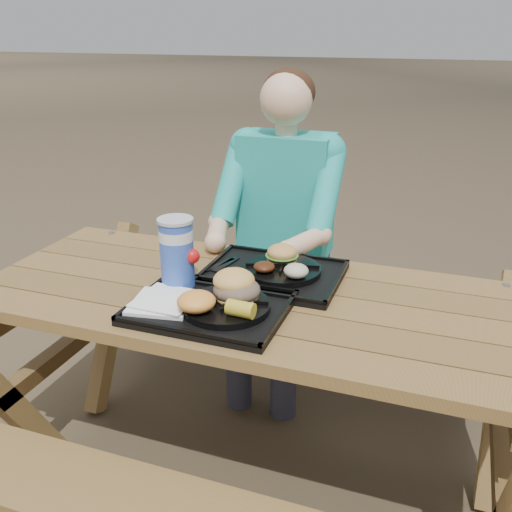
% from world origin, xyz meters
% --- Properties ---
extents(ground, '(60.00, 60.00, 0.00)m').
position_xyz_m(ground, '(0.00, 0.00, 0.00)').
color(ground, '#999999').
rests_on(ground, ground).
extents(picnic_table, '(1.80, 1.49, 0.75)m').
position_xyz_m(picnic_table, '(0.00, 0.00, 0.38)').
color(picnic_table, '#999999').
rests_on(picnic_table, ground).
extents(tray_near, '(0.45, 0.35, 0.02)m').
position_xyz_m(tray_near, '(-0.09, -0.16, 0.76)').
color(tray_near, black).
rests_on(tray_near, picnic_table).
extents(tray_far, '(0.45, 0.35, 0.02)m').
position_xyz_m(tray_far, '(0.01, 0.14, 0.76)').
color(tray_far, black).
rests_on(tray_far, picnic_table).
extents(plate_near, '(0.26, 0.26, 0.02)m').
position_xyz_m(plate_near, '(-0.03, -0.17, 0.78)').
color(plate_near, black).
rests_on(plate_near, tray_near).
extents(plate_far, '(0.26, 0.26, 0.02)m').
position_xyz_m(plate_far, '(0.04, 0.15, 0.78)').
color(plate_far, black).
rests_on(plate_far, tray_far).
extents(napkin_stack, '(0.21, 0.21, 0.02)m').
position_xyz_m(napkin_stack, '(-0.22, -0.20, 0.78)').
color(napkin_stack, white).
rests_on(napkin_stack, tray_near).
extents(soda_cup, '(0.11, 0.11, 0.21)m').
position_xyz_m(soda_cup, '(-0.24, -0.06, 0.88)').
color(soda_cup, '#163DAB').
rests_on(soda_cup, tray_near).
extents(condiment_bbq, '(0.05, 0.05, 0.03)m').
position_xyz_m(condiment_bbq, '(-0.08, -0.05, 0.79)').
color(condiment_bbq, black).
rests_on(condiment_bbq, tray_near).
extents(condiment_mustard, '(0.06, 0.06, 0.03)m').
position_xyz_m(condiment_mustard, '(-0.03, -0.03, 0.79)').
color(condiment_mustard, yellow).
rests_on(condiment_mustard, tray_near).
extents(sandwich, '(0.13, 0.13, 0.14)m').
position_xyz_m(sandwich, '(-0.02, -0.12, 0.86)').
color(sandwich, '#E2AA50').
rests_on(sandwich, plate_near).
extents(mac_cheese, '(0.11, 0.11, 0.06)m').
position_xyz_m(mac_cheese, '(-0.09, -0.23, 0.82)').
color(mac_cheese, '#F8A641').
rests_on(mac_cheese, plate_near).
extents(corn_cob, '(0.08, 0.08, 0.05)m').
position_xyz_m(corn_cob, '(0.04, -0.23, 0.81)').
color(corn_cob, gold).
rests_on(corn_cob, plate_near).
extents(cutlery_far, '(0.05, 0.14, 0.01)m').
position_xyz_m(cutlery_far, '(-0.16, 0.14, 0.77)').
color(cutlery_far, black).
rests_on(cutlery_far, tray_far).
extents(burger, '(0.10, 0.10, 0.09)m').
position_xyz_m(burger, '(0.02, 0.19, 0.84)').
color(burger, '#D4974B').
rests_on(burger, plate_far).
extents(baked_beans, '(0.07, 0.07, 0.03)m').
position_xyz_m(baked_beans, '(-0.00, 0.09, 0.81)').
color(baked_beans, '#431F0D').
rests_on(baked_beans, plate_far).
extents(potato_salad, '(0.08, 0.08, 0.04)m').
position_xyz_m(potato_salad, '(0.11, 0.08, 0.81)').
color(potato_salad, beige).
rests_on(potato_salad, plate_far).
extents(diner, '(0.48, 0.84, 1.28)m').
position_xyz_m(diner, '(-0.12, 0.70, 0.64)').
color(diner, '#1BA3C0').
rests_on(diner, ground).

